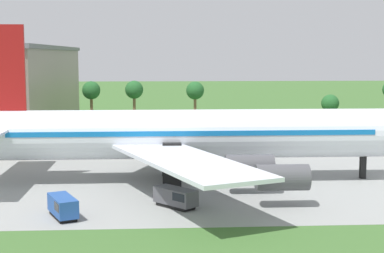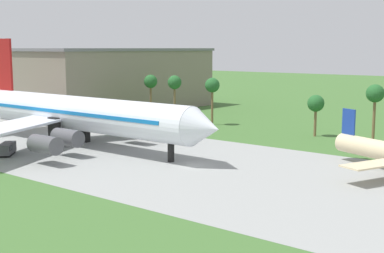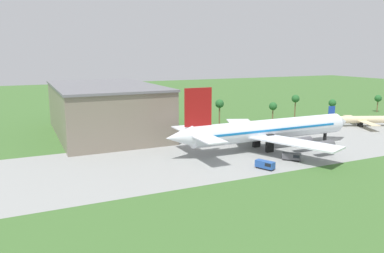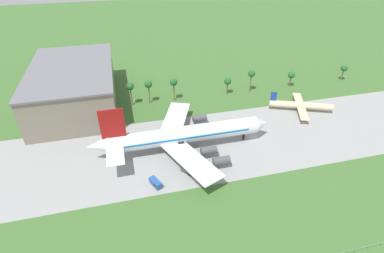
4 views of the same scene
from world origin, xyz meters
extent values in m
plane|color=#3D662D|center=(0.00, 0.00, 0.00)|extent=(600.00, 600.00, 0.00)
cube|color=gray|center=(0.00, 0.00, 0.01)|extent=(320.00, 44.00, 0.02)
cylinder|color=silver|center=(-28.39, -0.17, 6.37)|extent=(55.98, 6.55, 6.55)
cone|color=silver|center=(2.22, -0.17, 6.37)|extent=(5.24, 6.42, 6.42)
cone|color=silver|center=(-60.47, -0.17, 6.87)|extent=(8.19, 6.23, 6.23)
cube|color=#146BB7|center=(-28.39, -0.17, 6.87)|extent=(47.58, 6.69, 0.66)
cube|color=maroon|center=(-54.41, -0.17, 15.22)|extent=(8.52, 0.50, 11.14)
cube|color=silver|center=(-54.74, -0.17, 7.36)|extent=(5.90, 26.22, 0.30)
cube|color=silver|center=(-30.05, -13.56, 5.23)|extent=(17.93, 28.03, 0.44)
cube|color=silver|center=(-30.05, 13.22, 5.23)|extent=(17.93, 28.03, 0.44)
cylinder|color=#4C4C51|center=(-21.85, -8.03, 3.35)|extent=(5.90, 2.95, 2.95)
cylinder|color=#4C4C51|center=(-19.20, -14.59, 3.35)|extent=(5.90, 2.95, 2.95)
cylinder|color=#4C4C51|center=(-21.85, 7.70, 3.35)|extent=(5.90, 2.95, 2.95)
cylinder|color=#4C4C51|center=(-19.20, 14.25, 3.35)|extent=(5.90, 2.95, 2.95)
cube|color=black|center=(-4.88, -0.17, 2.86)|extent=(0.70, 0.90, 5.72)
cube|color=black|center=(-31.19, -3.77, 2.86)|extent=(2.40, 1.20, 5.72)
cube|color=black|center=(-31.19, 3.44, 2.86)|extent=(2.40, 1.20, 5.72)
cylinder|color=beige|center=(29.29, 14.59, 2.91)|extent=(27.42, 13.56, 3.06)
cube|color=navy|center=(17.47, 19.41, 6.58)|extent=(2.64, 1.26, 4.29)
cube|color=beige|center=(29.29, 14.59, 2.60)|extent=(13.05, 25.03, 0.24)
cube|color=black|center=(29.29, 14.59, 1.45)|extent=(2.15, 3.01, 2.91)
cube|color=black|center=(-31.06, -14.09, 0.20)|extent=(4.35, 4.47, 0.40)
cube|color=#4C4C51|center=(-31.06, -14.09, 1.28)|extent=(5.03, 5.18, 1.77)
cube|color=black|center=(-30.08, -15.14, 1.55)|extent=(2.74, 2.73, 0.90)
cube|color=black|center=(-42.92, -17.57, 0.20)|extent=(3.42, 4.76, 0.40)
cube|color=#234C99|center=(-42.92, -17.57, 1.33)|extent=(3.92, 5.55, 1.85)
cube|color=black|center=(-42.34, -18.88, 1.60)|extent=(2.60, 2.48, 0.90)
cube|color=slate|center=(-71.37, 46.71, 8.96)|extent=(36.00, 60.00, 17.92)
cube|color=slate|center=(-71.37, 46.71, 18.32)|extent=(36.72, 61.20, 0.80)
cylinder|color=brown|center=(-46.00, 38.99, 4.67)|extent=(0.56, 0.56, 9.33)
sphere|color=#235B28|center=(-46.00, 38.99, 9.93)|extent=(3.60, 3.60, 3.60)
cylinder|color=brown|center=(37.63, 38.99, 3.01)|extent=(0.56, 0.56, 6.03)
sphere|color=#235B28|center=(37.63, 38.99, 6.63)|extent=(3.60, 3.60, 3.60)
cylinder|color=brown|center=(-37.55, 38.99, 4.71)|extent=(0.56, 0.56, 9.42)
sphere|color=#235B28|center=(-37.55, 38.99, 10.02)|extent=(3.60, 3.60, 3.60)
cylinder|color=brown|center=(14.66, 38.99, 4.65)|extent=(0.56, 0.56, 9.29)
sphere|color=#235B28|center=(14.66, 38.99, 9.89)|extent=(3.60, 3.60, 3.60)
cylinder|color=brown|center=(69.52, 38.99, 3.33)|extent=(0.56, 0.56, 6.66)
sphere|color=#235B28|center=(69.52, 38.99, 7.26)|extent=(3.60, 3.60, 3.60)
cylinder|color=brown|center=(2.06, 38.99, 3.26)|extent=(0.56, 0.56, 6.52)
sphere|color=#235B28|center=(2.06, 38.99, 7.12)|extent=(3.60, 3.60, 3.60)
cylinder|color=brown|center=(-25.43, 38.99, 4.61)|extent=(0.56, 0.56, 9.21)
sphere|color=#235B28|center=(-25.43, 38.99, 9.81)|extent=(3.60, 3.60, 3.60)
camera|label=1|loc=(-33.03, -77.97, 16.91)|focal=55.00mm
camera|label=2|loc=(52.25, -65.87, 18.74)|focal=50.00mm
camera|label=3|loc=(-101.24, -96.49, 30.57)|focal=35.00mm
camera|label=4|loc=(-48.71, -90.08, 70.95)|focal=28.00mm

